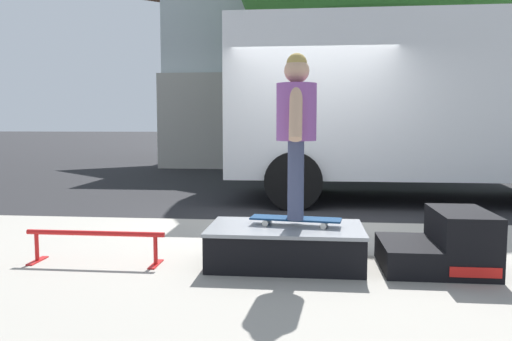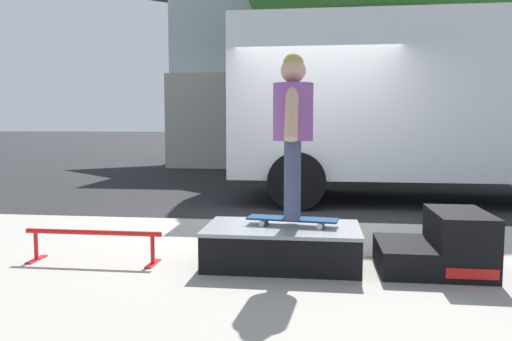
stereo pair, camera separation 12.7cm
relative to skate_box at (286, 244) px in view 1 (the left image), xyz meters
name	(u,v)px [view 1 (the left image)]	position (x,y,z in m)	size (l,w,h in m)	color
ground_plane	(313,223)	(0.26, 2.45, -0.30)	(140.00, 140.00, 0.00)	black
sidewalk_slab	(317,294)	(0.26, -0.55, -0.24)	(50.00, 5.00, 0.12)	gray
skate_box	(286,244)	(0.00, 0.00, 0.00)	(1.32, 0.77, 0.34)	black
kicker_ramp	(444,245)	(1.33, 0.00, 0.02)	(0.88, 0.77, 0.50)	black
grind_rail	(95,240)	(-1.65, -0.13, 0.03)	(1.24, 0.28, 0.29)	red
skateboard	(296,219)	(0.08, 0.04, 0.21)	(0.80, 0.30, 0.07)	navy
skater_kid	(296,122)	(0.08, 0.04, 1.05)	(0.34, 0.72, 1.40)	#3F4766
box_truck	(435,102)	(2.34, 4.65, 1.40)	(6.91, 2.63, 3.05)	silver
house_behind	(311,43)	(0.26, 14.37, 3.94)	(9.54, 8.22, 8.40)	silver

